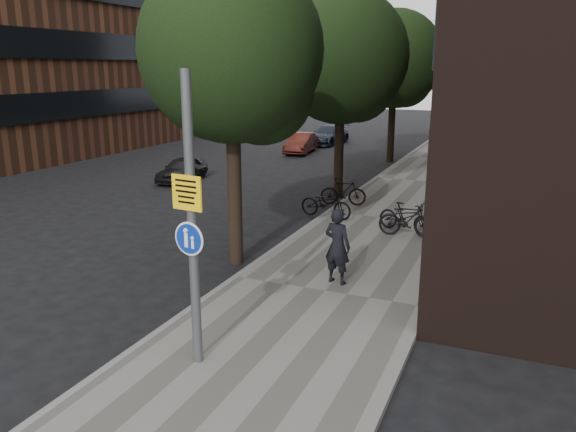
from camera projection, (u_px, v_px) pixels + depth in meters
The scene contains 15 objects.
ground at pixel (247, 364), 9.59m from camera, with size 120.00×120.00×0.00m, color black.
sidewalk at pixel (392, 220), 18.37m from camera, with size 4.50×60.00×0.12m, color slate.
curb_edge at pixel (327, 213), 19.22m from camera, with size 0.15×60.00×0.13m, color slate.
street_tree_near at pixel (237, 59), 13.35m from camera, with size 4.40×4.40×7.50m.
street_tree_mid at pixel (344, 61), 20.91m from camera, with size 5.00×5.00×7.80m.
street_tree_far at pixel (396, 63), 28.92m from camera, with size 5.00×5.00×7.80m.
signpost at pixel (192, 223), 8.85m from camera, with size 0.55×0.16×4.78m.
pedestrian at pixel (337, 246), 12.67m from camera, with size 0.64×0.42×1.76m, color black.
parked_bike_facade_near at pixel (406, 217), 16.75m from camera, with size 0.62×1.77×0.93m, color black.
parked_bike_facade_far at pixel (408, 220), 16.29m from camera, with size 0.47×1.68×1.01m, color black.
parked_bike_curb_near at pixel (326, 203), 18.32m from camera, with size 0.64×1.82×0.96m, color black.
parked_bike_curb_far at pixel (343, 192), 19.99m from camera, with size 0.46×1.63×0.98m, color black.
parked_car_near at pixel (182, 169), 24.81m from camera, with size 1.25×3.10×1.06m, color black.
parked_car_mid at pixel (301, 143), 32.90m from camera, with size 1.24×3.54×1.17m, color #562018.
parked_car_far at pixel (328, 135), 36.70m from camera, with size 1.70×4.18×1.21m, color #1B2330.
Camera 1 is at (4.00, -7.65, 4.92)m, focal length 35.00 mm.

